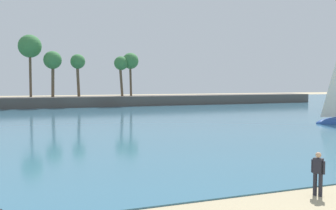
{
  "coord_description": "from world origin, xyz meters",
  "views": [
    {
      "loc": [
        -4.82,
        -2.55,
        4.29
      ],
      "look_at": [
        2.05,
        14.96,
        3.19
      ],
      "focal_mm": 41.49,
      "sensor_mm": 36.0,
      "label": 1
    }
  ],
  "objects": [
    {
      "name": "palm_headland",
      "position": [
        -2.32,
        66.19,
        2.64
      ],
      "size": [
        105.88,
        6.56,
        12.44
      ],
      "color": "#514C47",
      "rests_on": "ground"
    },
    {
      "name": "person_at_waterline",
      "position": [
        5.72,
        8.82,
        0.89
      ],
      "size": [
        0.3,
        0.52,
        1.67
      ],
      "color": "#23232D",
      "rests_on": "ground"
    },
    {
      "name": "sea",
      "position": [
        0.0,
        57.91,
        0.03
      ],
      "size": [
        220.0,
        96.3,
        0.06
      ],
      "primitive_type": "cube",
      "color": "#386B84",
      "rests_on": "ground"
    }
  ]
}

